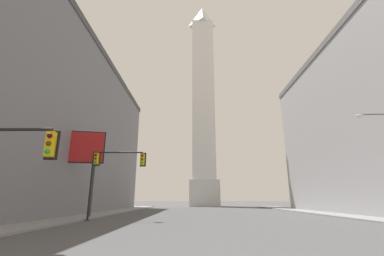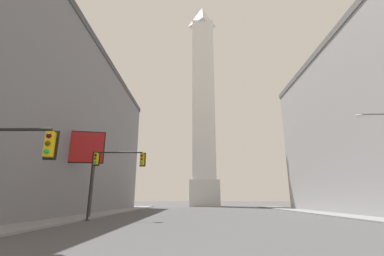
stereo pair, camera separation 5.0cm
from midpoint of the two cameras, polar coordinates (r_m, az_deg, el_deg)
sidewalk_left at (r=28.72m, az=-26.49°, el=-17.58°), size 5.00×80.15×0.15m
sidewalk_right at (r=31.20m, az=36.19°, el=-15.98°), size 5.00×80.15×0.15m
obelisk at (r=73.60m, az=2.50°, el=5.88°), size 7.64×7.64×60.34m
traffic_light_mid_left at (r=25.74m, az=-17.77°, el=-8.26°), size 5.21×0.53×6.30m
billboard_sign at (r=30.34m, az=-23.83°, el=-4.31°), size 5.26×1.27×9.09m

